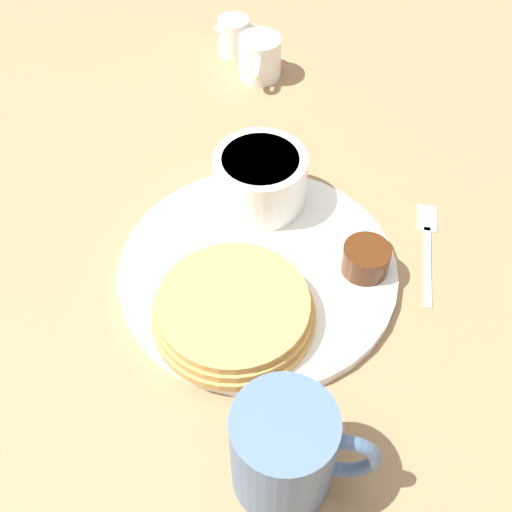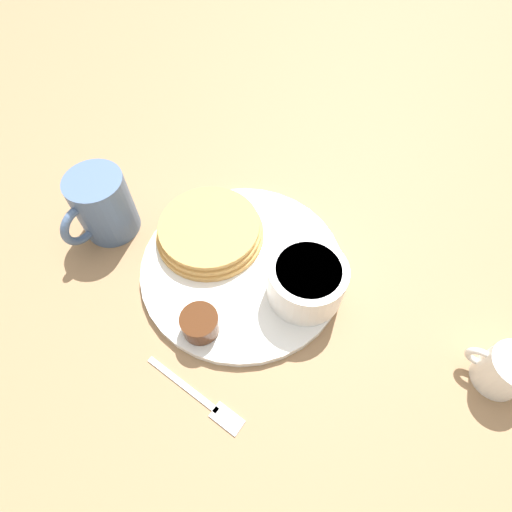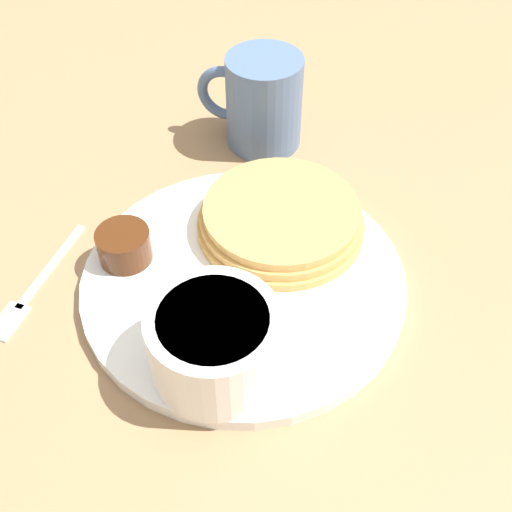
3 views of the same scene
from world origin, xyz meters
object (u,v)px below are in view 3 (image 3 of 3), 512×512
Objects in this scene: plate at (244,280)px; fork at (30,292)px; bowl at (214,341)px; coffee_mug at (262,101)px.

plate is 2.01× the size of fork.
bowl is 0.30m from coffee_mug.
bowl is 0.19m from fork.
fork is (0.18, -0.03, -0.04)m from bowl.
bowl reaches higher than plate.
coffee_mug is at bearing -76.06° from plate.
coffee_mug is at bearing -78.38° from bowl.
coffee_mug reaches higher than plate.
bowl is 0.71× the size of fork.
bowl reaches higher than fork.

